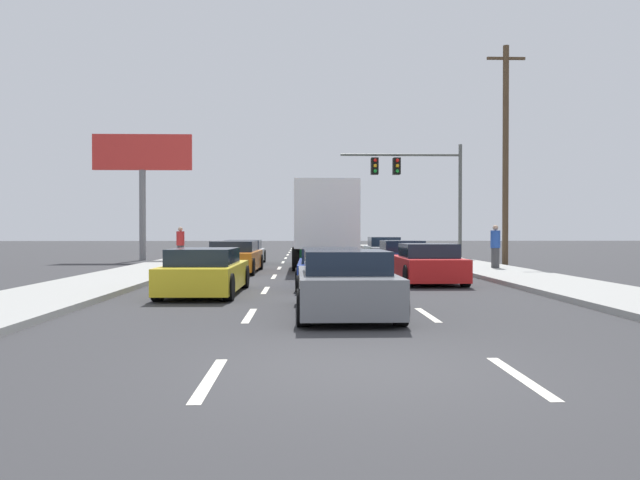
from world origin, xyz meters
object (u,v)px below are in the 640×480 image
Objects in this scene: roadside_billboard at (142,167)px; pedestrian_mid_block at (495,247)px; car_white at (244,253)px; pedestrian_near_corner at (180,244)px; car_navy at (401,256)px; car_red at (427,265)px; car_gray at (345,285)px; utility_pole_mid at (506,153)px; car_yellow at (205,272)px; car_silver at (384,251)px; car_blue at (330,268)px; traffic_signal_mast at (411,175)px; car_orange at (234,258)px; box_truck at (323,221)px.

roadside_billboard reaches higher than pedestrian_mid_block.
pedestrian_near_corner is at bearing -171.45° from car_white.
car_navy is at bearing 163.81° from pedestrian_mid_block.
car_red is 2.39× the size of pedestrian_near_corner.
car_gray is 0.93× the size of car_navy.
utility_pole_mid is 16.07m from pedestrian_near_corner.
car_yellow is 0.43× the size of utility_pole_mid.
roadside_billboard is at bearing 171.39° from car_silver.
car_silver reaches higher than car_navy.
car_blue is at bearing 90.09° from car_gray.
traffic_signal_mast reaches higher than car_navy.
pedestrian_near_corner reaches higher than car_gray.
pedestrian_near_corner reaches higher than car_blue.
car_silver is at bearing 113.60° from pedestrian_mid_block.
car_gray is 14.24m from pedestrian_mid_block.
car_yellow is 0.95× the size of car_blue.
car_silver is at bearing 15.25° from car_white.
car_blue is at bearing -73.27° from car_white.
car_orange is at bearing -58.66° from roadside_billboard.
car_silver is 5.45m from traffic_signal_mast.
car_white is 12.12m from pedestrian_mid_block.
car_white is 0.87× the size of car_orange.
pedestrian_mid_block reaches higher than car_yellow.
car_orange and car_red have the same top height.
car_orange is 10.37m from pedestrian_mid_block.
box_truck is 1.28× the size of traffic_signal_mast.
car_navy is (6.58, 9.61, 0.00)m from car_yellow.
roadside_billboard is (-12.68, 15.21, 4.59)m from car_red.
roadside_billboard is at bearing 143.68° from box_truck.
roadside_billboard is (-18.38, 5.49, -0.14)m from utility_pole_mid.
utility_pole_mid is at bearing 59.63° from car_red.
car_silver reaches higher than car_gray.
traffic_signal_mast is (2.09, 9.68, 4.26)m from car_navy.
box_truck is 6.34m from car_silver.
car_silver is at bearing 88.56° from car_navy.
car_yellow is at bearing -153.26° from car_red.
pedestrian_mid_block reaches higher than car_orange.
car_white is 0.96× the size of car_gray.
box_truck is at bearing -40.45° from car_white.
pedestrian_mid_block is at bearing -66.40° from car_silver.
car_orange is 2.71× the size of pedestrian_mid_block.
car_red reaches higher than car_navy.
utility_pole_mid reaches higher than car_blue.
car_yellow is 2.62× the size of pedestrian_near_corner.
box_truck is at bearing -122.91° from car_silver.
car_yellow is 0.96× the size of car_navy.
car_orange is 1.16× the size of car_red.
car_blue is 2.70× the size of pedestrian_mid_block.
traffic_signal_mast reaches higher than car_silver.
roadside_billboard reaches higher than car_silver.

